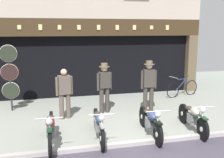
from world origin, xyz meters
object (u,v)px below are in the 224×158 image
Objects in this scene: shopkeeper_center at (104,85)px; motorcycle_center_right at (193,117)px; salesman_left at (64,91)px; motorcycle_center at (150,121)px; salesman_right at (149,83)px; motorcycle_left at (51,129)px; advert_board_near at (151,53)px; leaning_bicycle at (182,88)px; advert_board_far at (176,53)px; motorcycle_center_left at (99,124)px; tyre_sign_pole at (10,73)px.

motorcycle_center_right is at bearing 118.43° from shopkeeper_center.
motorcycle_center is at bearing 125.98° from salesman_left.
salesman_left is 0.91× the size of salesman_right.
advert_board_near reaches higher than motorcycle_left.
motorcycle_center_right is (3.94, -0.02, -0.02)m from motorcycle_left.
advert_board_near is 0.58× the size of leaning_bicycle.
motorcycle_center is 2.09× the size of advert_board_far.
motorcycle_center_left is 2.08m from salesman_left.
motorcycle_center_right is at bearing 111.93° from salesman_right.
motorcycle_left is 1.01× the size of motorcycle_center.
salesman_left is 6.16m from advert_board_far.
salesman_left is at bearing -36.16° from tyre_sign_pole.
advert_board_near is at bearing 180.00° from advert_board_far.
motorcycle_center reaches higher than motorcycle_center_right.
leaning_bicycle is at bearing -124.02° from motorcycle_center.
motorcycle_left is at bearing 107.76° from leaning_bicycle.
motorcycle_center is 1.04× the size of motorcycle_center_right.
tyre_sign_pole is at bearing -47.49° from salesman_left.
motorcycle_center_left is 1.18× the size of shopkeeper_center.
tyre_sign_pole reaches higher than motorcycle_center.
advert_board_far is (4.63, 4.73, 1.38)m from motorcycle_center_left.
advert_board_near reaches higher than motorcycle_center_right.
motorcycle_center_left is 0.87× the size of tyre_sign_pole.
motorcycle_center_right is at bearing -177.72° from motorcycle_center_left.
leaning_bicycle is at bearing -107.93° from motorcycle_center_right.
advert_board_near is at bearing -151.00° from shopkeeper_center.
shopkeeper_center is (-2.07, 2.29, 0.57)m from motorcycle_center_right.
motorcycle_left is 7.71m from advert_board_far.
advert_board_far is (4.00, 2.55, 0.81)m from shopkeeper_center.
tyre_sign_pole is (-3.17, 1.00, 0.39)m from shopkeeper_center.
tyre_sign_pole reaches higher than advert_board_near.
motorcycle_center is 2.01× the size of advert_board_near.
shopkeeper_center is at bearing -17.56° from tyre_sign_pole.
advert_board_near is at bearing -107.04° from salesman_right.
motorcycle_center is 2.97m from salesman_left.
salesman_right is at bearing -15.26° from tyre_sign_pole.
salesman_left is (-3.45, 1.98, 0.49)m from motorcycle_center_right.
motorcycle_center_left is 1.26× the size of salesman_left.
motorcycle_center is 1.10× the size of salesman_right.
salesman_left reaches higher than motorcycle_center_right.
salesman_right is 3.19m from advert_board_near.
tyre_sign_pole is at bearing -34.78° from motorcycle_center.
shopkeeper_center is 1.76× the size of advert_board_near.
advert_board_far reaches higher than motorcycle_left.
advert_board_near is at bearing 26.97° from leaning_bicycle.
motorcycle_center_right is 1.06× the size of salesman_right.
motorcycle_center is at bearing 125.56° from leaning_bicycle.
motorcycle_center_right is 4.01m from salesman_left.
advert_board_far is 1.84m from leaning_bicycle.
salesman_left is 0.97× the size of leaning_bicycle.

